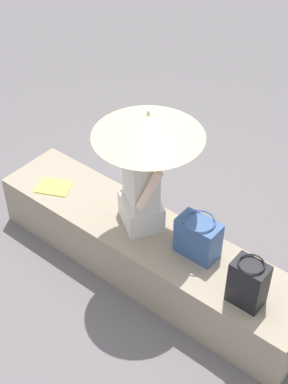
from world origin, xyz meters
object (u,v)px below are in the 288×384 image
person_seated (141,184)px  magazine (54,187)px  parasol (148,125)px  handbag_black (248,283)px  tote_bag_canvas (198,237)px

person_seated → magazine: size_ratio=3.21×
parasol → magazine: parasol is taller
parasol → handbag_black: 1.24m
handbag_black → tote_bag_canvas: (-0.51, 0.16, -0.02)m
parasol → magazine: bearing=-173.2°
person_seated → tote_bag_canvas: size_ratio=2.74×
parasol → handbag_black: size_ratio=2.89×
handbag_black → tote_bag_canvas: handbag_black is taller
handbag_black → tote_bag_canvas: size_ratio=1.13×
parasol → tote_bag_canvas: bearing=3.9°
handbag_black → magazine: 1.89m
parasol → person_seated: bearing=161.6°
handbag_black → person_seated: bearing=171.3°
person_seated → handbag_black: bearing=-8.7°
tote_bag_canvas → person_seated: bearing=180.0°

